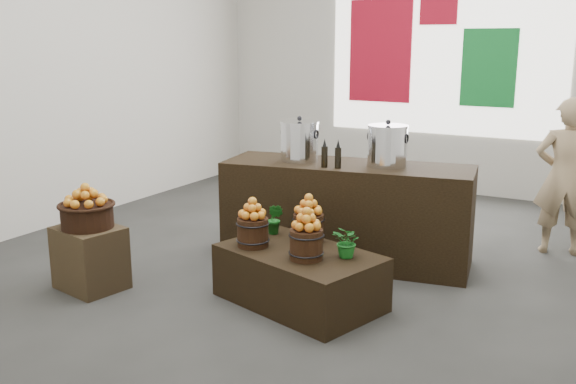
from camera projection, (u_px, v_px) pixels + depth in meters
The scene contains 23 objects.
ground at pixel (302, 259), 6.16m from camera, with size 7.00×7.00×0.00m, color #343532.
back_wall at pixel (423, 44), 8.67m from camera, with size 6.00×0.04×4.00m, color beige.
back_opening at pixel (445, 44), 8.51m from camera, with size 3.20×0.02×2.40m, color white.
deco_red_left at pixel (380, 51), 8.95m from camera, with size 0.90×0.04×1.40m, color #AA0D22.
deco_green_right at pixel (489, 68), 8.29m from camera, with size 0.70×0.04×1.00m, color #12762C.
deco_red_upper at pixel (439, 5), 8.44m from camera, with size 0.50×0.04×0.50m, color #AA0D22.
crate at pixel (90, 258), 5.39m from camera, with size 0.53×0.44×0.53m, color #4B3B23.
wicker_basket at pixel (87, 216), 5.30m from camera, with size 0.43×0.43×0.19m, color black.
apples_in_basket at pixel (85, 194), 5.26m from camera, with size 0.33×0.33×0.18m, color #A80516, non-canonical shape.
display_table at pixel (299, 277), 5.09m from camera, with size 1.25×0.77×0.43m, color black.
apple_bucket_front_left at pixel (253, 232), 5.14m from camera, with size 0.25×0.25×0.23m, color #311C0D.
apples_in_bucket_front_left at pixel (253, 208), 5.09m from camera, with size 0.19×0.19×0.17m, color #A80516, non-canonical shape.
apple_bucket_front_right at pixel (306, 244), 4.83m from camera, with size 0.25×0.25×0.23m, color #311C0D.
apples_in_bucket_front_right at pixel (306, 219), 4.78m from camera, with size 0.19×0.19×0.17m, color #A80516, non-canonical shape.
apple_bucket_rear at pixel (308, 228), 5.25m from camera, with size 0.25×0.25×0.23m, color #311C0D.
apples_in_bucket_rear at pixel (309, 204), 5.21m from camera, with size 0.19×0.19×0.17m, color #A80516, non-canonical shape.
herb_garnish_right at pixel (348, 242), 4.86m from camera, with size 0.22×0.19×0.25m, color #135E1A.
herb_garnish_left at pixel (275, 219), 5.45m from camera, with size 0.15×0.12×0.27m, color #135E1A.
counter at pixel (346, 213), 6.02m from camera, with size 2.29×0.73×0.94m, color black.
stock_pot_left at pixel (299, 142), 6.03m from camera, with size 0.35×0.35×0.35m, color silver.
stock_pot_center at pixel (387, 147), 5.76m from camera, with size 0.35×0.35×0.35m, color silver.
oil_cruets at pixel (341, 154), 5.68m from camera, with size 0.17×0.06×0.26m, color black, non-canonical shape.
shopper at pixel (564, 177), 6.18m from camera, with size 0.56×0.37×1.53m, color #967E5C.
Camera 1 is at (2.72, -5.17, 2.05)m, focal length 40.00 mm.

